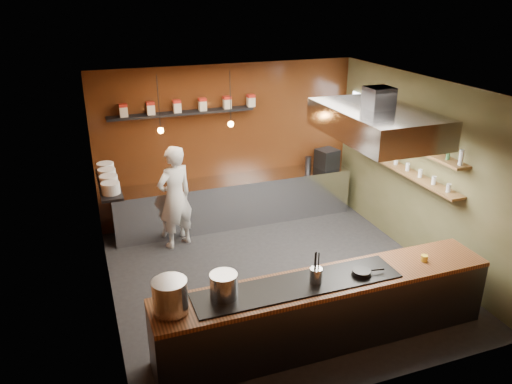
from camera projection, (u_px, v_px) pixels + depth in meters
name	position (u px, v px, depth m)	size (l,w,h in m)	color
floor	(277.00, 278.00, 7.90)	(5.00, 5.00, 0.00)	black
back_wall	(229.00, 144.00, 9.50)	(5.00, 5.00, 0.00)	#361509
left_wall	(103.00, 215.00, 6.54)	(5.00, 5.00, 0.00)	#361509
right_wall	(421.00, 170.00, 8.12)	(5.00, 5.00, 0.00)	brown
ceiling	(281.00, 88.00, 6.76)	(5.00, 5.00, 0.00)	silver
window_pane	(365.00, 122.00, 9.43)	(1.00, 1.00, 0.00)	white
prep_counter	(235.00, 201.00, 9.61)	(4.60, 0.65, 0.90)	silver
pass_counter	(326.00, 310.00, 6.33)	(4.40, 0.72, 0.94)	#38383D
tin_shelf	(182.00, 113.00, 8.83)	(2.60, 0.26, 0.04)	black
plate_shelf	(109.00, 184.00, 7.44)	(0.30, 1.40, 0.04)	black
bottle_shelf_upper	(404.00, 142.00, 8.17)	(0.26, 2.80, 0.04)	brown
bottle_shelf_lower	(401.00, 169.00, 8.35)	(0.26, 2.80, 0.04)	brown
extractor_hood	(377.00, 122.00, 7.01)	(1.20, 2.00, 0.72)	#38383D
pendant_left	(160.00, 127.00, 8.11)	(0.10, 0.10, 0.95)	black
pendant_right	(231.00, 121.00, 8.49)	(0.10, 0.10, 0.95)	black
storage_tins	(190.00, 105.00, 8.83)	(2.43, 0.13, 0.22)	beige
plate_stacks	(108.00, 177.00, 7.40)	(0.26, 1.16, 0.16)	white
bottles	(405.00, 133.00, 8.12)	(0.06, 2.66, 0.24)	silver
wine_glasses	(402.00, 164.00, 8.32)	(0.07, 2.37, 0.13)	silver
stockpot_large	(170.00, 296.00, 5.46)	(0.39, 0.39, 0.38)	silver
stockpot_small	(224.00, 286.00, 5.72)	(0.32, 0.32, 0.30)	#B5B8BD
utensil_crock	(316.00, 276.00, 6.02)	(0.15, 0.15, 0.20)	silver
frying_pan	(362.00, 272.00, 6.22)	(0.42, 0.25, 0.06)	black
butter_jar	(424.00, 258.00, 6.56)	(0.09, 0.09, 0.08)	yellow
espresso_machine	(327.00, 159.00, 9.97)	(0.38, 0.36, 0.38)	black
chef	(175.00, 197.00, 8.57)	(0.67, 0.44, 1.84)	white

